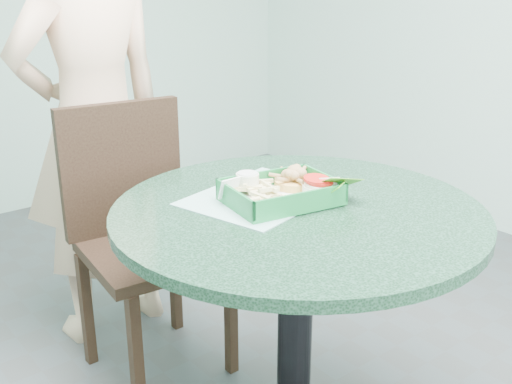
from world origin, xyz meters
TOP-DOWN VIEW (x-y plane):
  - cafe_table at (0.00, 0.00)m, footprint 0.95×0.95m
  - dining_chair at (-0.10, 0.68)m, footprint 0.43×0.43m
  - diner_person at (-0.10, 0.97)m, footprint 0.67×0.46m
  - placemat at (-0.02, 0.12)m, footprint 0.46×0.39m
  - food_basket at (-0.02, 0.05)m, footprint 0.28×0.20m
  - crab_sandwich at (0.06, 0.10)m, footprint 0.11×0.11m
  - fries_pile at (-0.07, 0.08)m, footprint 0.15×0.16m
  - sauce_ramekin at (-0.07, 0.13)m, footprint 0.06×0.06m
  - garnish_cup at (0.08, 0.00)m, footprint 0.12×0.12m

SIDE VIEW (x-z plane):
  - dining_chair at x=-0.10m, z-range 0.07..1.00m
  - cafe_table at x=0.00m, z-range 0.21..0.96m
  - placemat at x=-0.02m, z-range 0.75..0.75m
  - food_basket at x=-0.02m, z-range 0.74..0.80m
  - fries_pile at x=-0.07m, z-range 0.77..0.81m
  - garnish_cup at x=0.08m, z-range 0.77..0.82m
  - crab_sandwich at x=0.06m, z-range 0.76..0.83m
  - sauce_ramekin at x=-0.07m, z-range 0.78..0.82m
  - diner_person at x=-0.10m, z-range 0.00..1.79m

